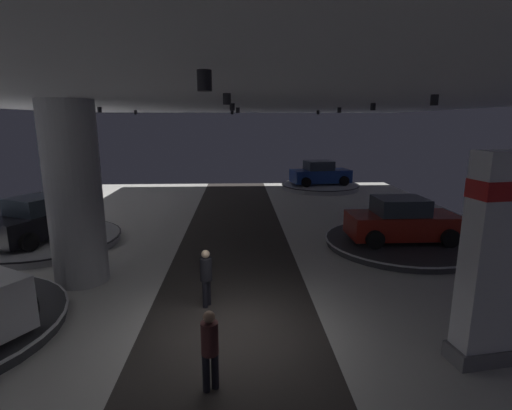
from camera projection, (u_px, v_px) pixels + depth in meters
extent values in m
cube|color=silver|center=(232.00, 334.00, 9.02)|extent=(24.00, 44.00, 0.05)
cube|color=#383330|center=(232.00, 333.00, 9.02)|extent=(4.40, 44.00, 0.01)
cube|color=silver|center=(229.00, 88.00, 7.82)|extent=(24.00, 44.00, 0.10)
cylinder|color=black|center=(58.00, 106.00, 11.35)|extent=(0.16, 0.16, 0.22)
cylinder|color=black|center=(100.00, 110.00, 15.22)|extent=(0.16, 0.16, 0.22)
cylinder|color=black|center=(136.00, 112.00, 19.70)|extent=(0.16, 0.16, 0.22)
cylinder|color=black|center=(204.00, 81.00, 4.10)|extent=(0.16, 0.16, 0.22)
cylinder|color=black|center=(227.00, 99.00, 7.60)|extent=(0.16, 0.16, 0.22)
cylinder|color=black|center=(232.00, 107.00, 12.01)|extent=(0.16, 0.16, 0.22)
cylinder|color=black|center=(238.00, 110.00, 15.85)|extent=(0.16, 0.16, 0.22)
cylinder|color=black|center=(232.00, 112.00, 19.45)|extent=(0.16, 0.16, 0.22)
cylinder|color=black|center=(434.00, 100.00, 7.98)|extent=(0.16, 0.16, 0.22)
cylinder|color=black|center=(373.00, 107.00, 11.83)|extent=(0.16, 0.16, 0.22)
cylinder|color=black|center=(339.00, 110.00, 15.74)|extent=(0.16, 0.16, 0.22)
cylinder|color=black|center=(318.00, 112.00, 19.84)|extent=(0.16, 0.16, 0.22)
cylinder|color=#ADADB2|center=(74.00, 194.00, 11.41)|extent=(1.59, 1.59, 5.50)
cube|color=slate|center=(479.00, 353.00, 7.95)|extent=(1.34, 0.81, 0.35)
cube|color=white|center=(493.00, 253.00, 7.48)|extent=(1.17, 0.71, 4.01)
cube|color=red|center=(502.00, 189.00, 7.21)|extent=(1.19, 0.74, 0.36)
cylinder|color=#333338|center=(401.00, 243.00, 15.23)|extent=(5.82, 5.82, 0.27)
cylinder|color=white|center=(401.00, 240.00, 15.21)|extent=(5.94, 5.94, 0.05)
cube|color=maroon|center=(402.00, 225.00, 15.07)|extent=(4.21, 1.83, 0.90)
cube|color=#2D3842|center=(400.00, 206.00, 14.90)|extent=(1.91, 1.57, 0.70)
cylinder|color=black|center=(425.00, 224.00, 16.18)|extent=(0.68, 0.22, 0.68)
cylinder|color=black|center=(450.00, 238.00, 14.23)|extent=(0.68, 0.22, 0.68)
cylinder|color=black|center=(358.00, 225.00, 16.03)|extent=(0.68, 0.22, 0.68)
cylinder|color=black|center=(375.00, 240.00, 14.08)|extent=(0.68, 0.22, 0.68)
sphere|color=white|center=(446.00, 218.00, 15.64)|extent=(0.18, 0.18, 0.18)
sphere|color=white|center=(460.00, 225.00, 14.67)|extent=(0.18, 0.18, 0.18)
cylinder|color=black|center=(23.00, 305.00, 8.88)|extent=(0.87, 0.66, 0.84)
cylinder|color=#B7B7BC|center=(46.00, 241.00, 15.47)|extent=(5.70, 5.70, 0.30)
cylinder|color=black|center=(45.00, 238.00, 15.44)|extent=(5.82, 5.82, 0.05)
cube|color=black|center=(43.00, 222.00, 15.31)|extent=(3.41, 4.57, 0.90)
cube|color=#2D3842|center=(38.00, 205.00, 15.01)|extent=(2.22, 2.38, 0.70)
cylinder|color=black|center=(56.00, 218.00, 17.03)|extent=(0.49, 0.71, 0.68)
cylinder|color=black|center=(91.00, 223.00, 16.28)|extent=(0.49, 0.71, 0.68)
cylinder|color=black|center=(29.00, 242.00, 13.70)|extent=(0.49, 0.71, 0.68)
sphere|color=white|center=(75.00, 208.00, 17.32)|extent=(0.18, 0.18, 0.18)
sphere|color=white|center=(92.00, 210.00, 16.95)|extent=(0.18, 0.18, 0.18)
cylinder|color=#B7B7BC|center=(320.00, 187.00, 28.01)|extent=(5.50, 5.50, 0.35)
cylinder|color=black|center=(320.00, 185.00, 27.98)|extent=(5.61, 5.61, 0.05)
cube|color=navy|center=(320.00, 176.00, 27.84)|extent=(4.44, 2.46, 0.90)
cube|color=#2D3842|center=(319.00, 166.00, 27.65)|extent=(2.13, 1.85, 0.70)
cylinder|color=black|center=(333.00, 177.00, 29.15)|extent=(0.71, 0.33, 0.68)
cylinder|color=black|center=(344.00, 181.00, 27.24)|extent=(0.71, 0.33, 0.68)
cylinder|color=black|center=(297.00, 178.00, 28.56)|extent=(0.71, 0.33, 0.68)
cylinder|color=black|center=(306.00, 182.00, 26.65)|extent=(0.71, 0.33, 0.68)
sphere|color=white|center=(344.00, 173.00, 28.71)|extent=(0.18, 0.18, 0.18)
sphere|color=white|center=(350.00, 174.00, 27.77)|extent=(0.18, 0.18, 0.18)
cylinder|color=black|center=(206.00, 372.00, 7.00)|extent=(0.14, 0.14, 0.80)
cylinder|color=black|center=(215.00, 369.00, 7.09)|extent=(0.14, 0.14, 0.80)
cylinder|color=#472323|center=(210.00, 338.00, 6.90)|extent=(0.32, 0.32, 0.62)
sphere|color=#99755B|center=(209.00, 317.00, 6.81)|extent=(0.22, 0.22, 0.22)
cylinder|color=black|center=(205.00, 294.00, 10.17)|extent=(0.14, 0.14, 0.80)
cylinder|color=black|center=(208.00, 291.00, 10.33)|extent=(0.14, 0.14, 0.80)
cylinder|color=black|center=(206.00, 269.00, 10.11)|extent=(0.32, 0.32, 0.62)
sphere|color=beige|center=(205.00, 254.00, 10.02)|extent=(0.22, 0.22, 0.22)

